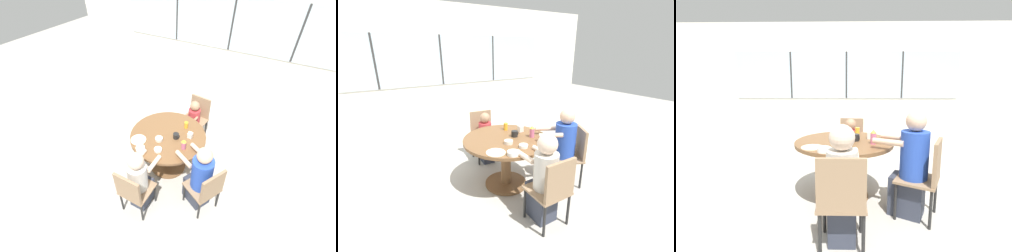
% 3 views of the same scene
% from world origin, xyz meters
% --- Properties ---
extents(ground_plane, '(16.00, 16.00, 0.00)m').
position_xyz_m(ground_plane, '(0.00, 0.00, 0.00)').
color(ground_plane, '#B2ADA3').
extents(wall_back_with_windows, '(8.40, 0.08, 2.80)m').
position_xyz_m(wall_back_with_windows, '(0.00, 2.81, 1.42)').
color(wall_back_with_windows, white).
rests_on(wall_back_with_windows, ground_plane).
extents(dining_table, '(1.17, 1.17, 0.71)m').
position_xyz_m(dining_table, '(0.00, 0.00, 0.54)').
color(dining_table, brown).
rests_on(dining_table, ground_plane).
extents(chair_for_woman_green_shirt, '(0.54, 0.54, 0.84)m').
position_xyz_m(chair_for_woman_green_shirt, '(0.85, -0.45, 0.50)').
color(chair_for_woman_green_shirt, '#937556').
rests_on(chair_for_woman_green_shirt, ground_plane).
extents(chair_for_man_blue_shirt, '(0.40, 0.40, 0.84)m').
position_xyz_m(chair_for_man_blue_shirt, '(0.00, -0.96, 0.50)').
color(chair_for_man_blue_shirt, '#937556').
rests_on(chair_for_man_blue_shirt, ground_plane).
extents(chair_for_toddler, '(0.44, 0.44, 0.84)m').
position_xyz_m(chair_for_toddler, '(0.10, 0.95, 0.50)').
color(chair_for_toddler, '#937556').
rests_on(chair_for_toddler, ground_plane).
extents(person_woman_green_shirt, '(0.59, 0.49, 1.12)m').
position_xyz_m(person_woman_green_shirt, '(0.70, -0.37, 0.51)').
color(person_woman_green_shirt, '#333847').
rests_on(person_woman_green_shirt, ground_plane).
extents(person_man_blue_shirt, '(0.30, 0.50, 1.05)m').
position_xyz_m(person_man_blue_shirt, '(0.00, -0.79, 0.49)').
color(person_man_blue_shirt, '#333847').
rests_on(person_man_blue_shirt, ground_plane).
extents(person_toddler, '(0.26, 0.42, 0.86)m').
position_xyz_m(person_toddler, '(0.08, 0.79, 0.40)').
color(person_toddler, '#333847').
rests_on(person_toddler, ground_plane).
extents(coffee_mug, '(0.09, 0.09, 0.08)m').
position_xyz_m(coffee_mug, '(0.14, 0.00, 0.76)').
color(coffee_mug, black).
rests_on(coffee_mug, dining_table).
extents(sippy_cup, '(0.07, 0.07, 0.16)m').
position_xyz_m(sippy_cup, '(0.33, -0.14, 0.80)').
color(sippy_cup, '#CC668C').
rests_on(sippy_cup, dining_table).
extents(juice_glass, '(0.06, 0.06, 0.11)m').
position_xyz_m(juice_glass, '(0.17, 0.29, 0.77)').
color(juice_glass, gold).
rests_on(juice_glass, dining_table).
extents(milk_carton_small, '(0.07, 0.07, 0.09)m').
position_xyz_m(milk_carton_small, '(0.32, 0.12, 0.76)').
color(milk_carton_small, silver).
rests_on(milk_carton_small, dining_table).
extents(bowl_white_shallow, '(0.13, 0.13, 0.05)m').
position_xyz_m(bowl_white_shallow, '(-0.19, -0.47, 0.74)').
color(bowl_white_shallow, white).
rests_on(bowl_white_shallow, dining_table).
extents(bowl_cereal, '(0.11, 0.11, 0.05)m').
position_xyz_m(bowl_cereal, '(-0.06, -0.17, 0.74)').
color(bowl_cereal, silver).
rests_on(bowl_cereal, dining_table).
extents(bowl_fruit, '(0.11, 0.11, 0.04)m').
position_xyz_m(bowl_fruit, '(0.04, -0.36, 0.73)').
color(bowl_fruit, white).
rests_on(bowl_fruit, dining_table).
extents(plate_tortillas, '(0.23, 0.23, 0.01)m').
position_xyz_m(plate_tortillas, '(-0.33, -0.31, 0.72)').
color(plate_tortillas, beige).
rests_on(plate_tortillas, dining_table).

